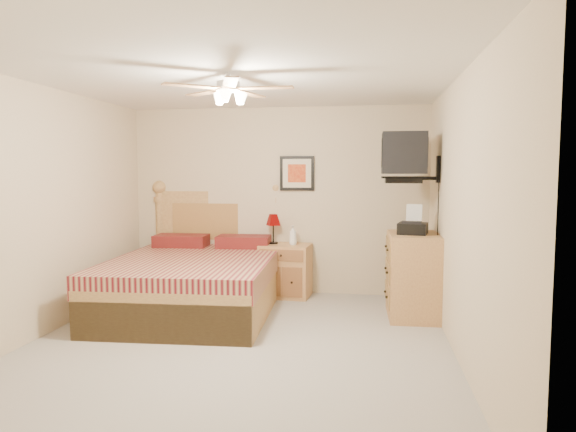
{
  "coord_description": "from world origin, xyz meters",
  "views": [
    {
      "loc": [
        1.2,
        -4.58,
        1.65
      ],
      "look_at": [
        0.35,
        0.9,
        1.16
      ],
      "focal_mm": 32.0,
      "sensor_mm": 36.0,
      "label": 1
    }
  ],
  "objects": [
    {
      "name": "bed",
      "position": [
        -0.8,
        1.12,
        0.76
      ],
      "size": [
        1.9,
        2.43,
        1.52
      ],
      "primitive_type": null,
      "rotation": [
        0.0,
        0.0,
        0.05
      ],
      "color": "#A47547",
      "rests_on": "ground"
    },
    {
      "name": "wall_front",
      "position": [
        0.0,
        -2.25,
        1.25
      ],
      "size": [
        4.0,
        0.04,
        2.5
      ],
      "primitive_type": "cube",
      "color": "beige",
      "rests_on": "ground"
    },
    {
      "name": "ceiling_fan",
      "position": [
        0.0,
        -0.2,
        2.36
      ],
      "size": [
        1.14,
        1.14,
        0.28
      ],
      "primitive_type": null,
      "color": "white",
      "rests_on": "ceiling"
    },
    {
      "name": "dresser",
      "position": [
        1.73,
        1.29,
        0.47
      ],
      "size": [
        0.58,
        0.82,
        0.95
      ],
      "primitive_type": "cube",
      "rotation": [
        0.0,
        0.0,
        0.02
      ],
      "color": "#9D6741",
      "rests_on": "ground"
    },
    {
      "name": "framed_picture",
      "position": [
        0.27,
        2.23,
        1.62
      ],
      "size": [
        0.46,
        0.04,
        0.46
      ],
      "primitive_type": "cube",
      "color": "black",
      "rests_on": "wall_back"
    },
    {
      "name": "magazine_lower",
      "position": [
        1.68,
        1.59,
        0.96
      ],
      "size": [
        0.25,
        0.3,
        0.02
      ],
      "primitive_type": "imported",
      "rotation": [
        0.0,
        0.0,
        0.27
      ],
      "color": "beige",
      "rests_on": "dresser"
    },
    {
      "name": "wall_back",
      "position": [
        0.0,
        2.25,
        1.25
      ],
      "size": [
        4.0,
        0.04,
        2.5
      ],
      "primitive_type": "cube",
      "color": "beige",
      "rests_on": "ground"
    },
    {
      "name": "wall_right",
      "position": [
        2.0,
        0.0,
        1.25
      ],
      "size": [
        0.04,
        4.5,
        2.5
      ],
      "primitive_type": "cube",
      "color": "beige",
      "rests_on": "ground"
    },
    {
      "name": "nightstand",
      "position": [
        0.15,
        2.0,
        0.34
      ],
      "size": [
        0.67,
        0.52,
        0.69
      ],
      "primitive_type": "cube",
      "rotation": [
        0.0,
        0.0,
        -0.08
      ],
      "color": "#C67E49",
      "rests_on": "ground"
    },
    {
      "name": "wall_tv",
      "position": [
        1.75,
        1.34,
        1.81
      ],
      "size": [
        0.56,
        0.46,
        0.58
      ],
      "primitive_type": null,
      "color": "black",
      "rests_on": "wall_right"
    },
    {
      "name": "ceiling",
      "position": [
        0.0,
        0.0,
        2.5
      ],
      "size": [
        4.0,
        4.5,
        0.04
      ],
      "primitive_type": "cube",
      "color": "white",
      "rests_on": "ground"
    },
    {
      "name": "lotion_bottle",
      "position": [
        0.25,
        1.98,
        0.82
      ],
      "size": [
        0.12,
        0.12,
        0.25
      ],
      "primitive_type": "imported",
      "rotation": [
        0.0,
        0.0,
        -0.27
      ],
      "color": "white",
      "rests_on": "nightstand"
    },
    {
      "name": "wall_left",
      "position": [
        -2.0,
        0.0,
        1.25
      ],
      "size": [
        0.04,
        4.5,
        2.5
      ],
      "primitive_type": "cube",
      "color": "beige",
      "rests_on": "ground"
    },
    {
      "name": "fax_machine",
      "position": [
        1.71,
        1.25,
        1.11
      ],
      "size": [
        0.37,
        0.39,
        0.33
      ],
      "primitive_type": null,
      "rotation": [
        0.0,
        0.0,
        -0.21
      ],
      "color": "black",
      "rests_on": "dresser"
    },
    {
      "name": "magazine_upper",
      "position": [
        1.69,
        1.59,
        0.98
      ],
      "size": [
        0.25,
        0.31,
        0.02
      ],
      "primitive_type": "imported",
      "rotation": [
        0.0,
        0.0,
        0.23
      ],
      "color": "gray",
      "rests_on": "magazine_lower"
    },
    {
      "name": "floor",
      "position": [
        0.0,
        0.0,
        0.0
      ],
      "size": [
        4.5,
        4.5,
        0.0
      ],
      "primitive_type": "plane",
      "color": "#9F988F",
      "rests_on": "ground"
    },
    {
      "name": "table_lamp",
      "position": [
        -0.02,
        2.06,
        0.89
      ],
      "size": [
        0.26,
        0.26,
        0.39
      ],
      "primitive_type": null,
      "rotation": [
        0.0,
        0.0,
        -0.25
      ],
      "color": "#610101",
      "rests_on": "nightstand"
    }
  ]
}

